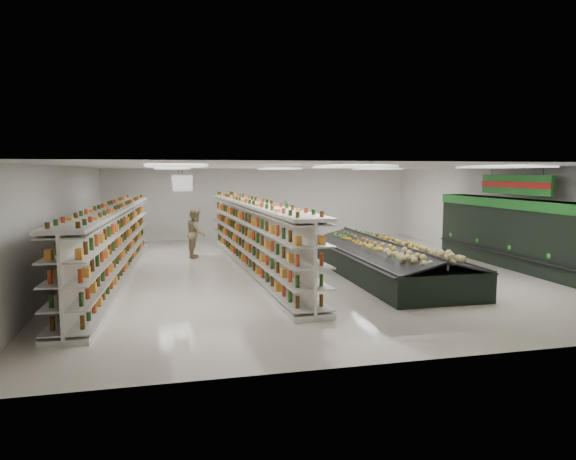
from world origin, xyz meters
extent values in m
plane|color=beige|center=(0.00, 0.00, 0.00)|extent=(16.00, 16.00, 0.00)
cube|color=white|center=(0.00, 0.00, 3.20)|extent=(14.00, 16.00, 0.02)
cube|color=silver|center=(0.00, 8.00, 1.60)|extent=(14.00, 0.02, 3.20)
cube|color=silver|center=(0.00, -8.00, 1.60)|extent=(14.00, 0.02, 3.20)
cube|color=silver|center=(-7.00, 0.00, 1.60)|extent=(0.02, 16.00, 3.20)
cube|color=silver|center=(7.00, 0.00, 1.60)|extent=(0.02, 16.00, 3.20)
cube|color=black|center=(6.55, -1.50, 1.10)|extent=(0.80, 8.00, 2.20)
cube|color=#1B6822|center=(6.53, -1.50, 2.05)|extent=(0.85, 8.00, 0.30)
cube|color=black|center=(6.30, -1.50, 0.55)|extent=(0.55, 7.80, 0.15)
cube|color=beige|center=(6.40, -1.50, 1.35)|extent=(0.45, 7.70, 0.03)
cube|color=beige|center=(6.40, -1.50, 1.65)|extent=(0.45, 7.70, 0.03)
cube|color=white|center=(-3.80, -2.00, 2.75)|extent=(0.50, 0.06, 0.40)
cube|color=#AD1513|center=(-3.80, -2.00, 2.75)|extent=(0.52, 0.02, 0.12)
cylinder|color=black|center=(-3.80, -2.00, 3.05)|extent=(0.01, 0.01, 0.50)
cube|color=white|center=(-3.80, 2.00, 2.75)|extent=(0.50, 0.06, 0.40)
cube|color=#AD1513|center=(-3.80, 2.00, 2.75)|extent=(0.52, 0.02, 0.12)
cylinder|color=black|center=(-3.80, 2.00, 3.05)|extent=(0.01, 0.01, 0.50)
cube|color=#1B6822|center=(6.25, -1.50, 2.65)|extent=(0.10, 3.20, 0.60)
cube|color=#AD1513|center=(6.19, -1.50, 2.65)|extent=(0.03, 3.20, 0.18)
cylinder|color=black|center=(6.25, -2.70, 3.05)|extent=(0.01, 0.01, 0.50)
cylinder|color=black|center=(6.25, -0.30, 3.05)|extent=(0.01, 0.01, 0.50)
cube|color=silver|center=(-5.71, -0.13, 0.06)|extent=(1.49, 11.80, 0.12)
cube|color=silver|center=(-5.71, -0.13, 0.98)|extent=(0.67, 11.76, 1.96)
cube|color=silver|center=(-5.71, -0.13, 2.00)|extent=(1.49, 11.80, 0.08)
cube|color=beige|center=(-5.94, -0.11, 0.18)|extent=(1.04, 11.68, 0.03)
cube|color=beige|center=(-5.94, -0.11, 0.61)|extent=(1.04, 11.68, 0.03)
cube|color=beige|center=(-5.94, -0.11, 1.04)|extent=(1.04, 11.68, 0.03)
cube|color=beige|center=(-5.94, -0.11, 1.46)|extent=(1.04, 11.68, 0.03)
cube|color=beige|center=(-5.94, -0.11, 1.89)|extent=(1.04, 11.68, 0.03)
cube|color=beige|center=(-5.49, -0.14, 0.18)|extent=(1.04, 11.68, 0.03)
cube|color=beige|center=(-5.49, -0.14, 0.61)|extent=(1.04, 11.68, 0.03)
cube|color=beige|center=(-5.49, -0.14, 1.04)|extent=(1.04, 11.68, 0.03)
cube|color=beige|center=(-5.49, -0.14, 1.46)|extent=(1.04, 11.68, 0.03)
cube|color=beige|center=(-5.49, -0.14, 1.89)|extent=(1.04, 11.68, 0.03)
cube|color=silver|center=(-1.59, 0.54, 0.06)|extent=(1.48, 12.17, 0.12)
cube|color=silver|center=(-1.59, 0.54, 1.01)|extent=(0.63, 12.13, 2.02)
cube|color=silver|center=(-1.59, 0.54, 2.06)|extent=(1.48, 12.17, 0.08)
cube|color=beige|center=(-1.82, 0.52, 0.18)|extent=(1.01, 12.05, 0.03)
cube|color=beige|center=(-1.82, 0.52, 0.62)|extent=(1.01, 12.05, 0.03)
cube|color=beige|center=(-1.82, 0.52, 1.07)|extent=(1.01, 12.05, 0.03)
cube|color=beige|center=(-1.82, 0.52, 1.51)|extent=(1.01, 12.05, 0.03)
cube|color=beige|center=(-1.82, 0.52, 1.95)|extent=(1.01, 12.05, 0.03)
cube|color=beige|center=(-1.36, 0.55, 0.18)|extent=(1.01, 12.05, 0.03)
cube|color=beige|center=(-1.36, 0.55, 0.62)|extent=(1.01, 12.05, 0.03)
cube|color=beige|center=(-1.36, 0.55, 1.07)|extent=(1.01, 12.05, 0.03)
cube|color=beige|center=(-1.36, 0.55, 1.51)|extent=(1.01, 12.05, 0.03)
cube|color=beige|center=(-1.36, 0.55, 1.95)|extent=(1.01, 12.05, 0.03)
cube|color=black|center=(1.97, -1.50, 0.36)|extent=(2.53, 7.23, 0.72)
cube|color=#262626|center=(0.77, -1.49, 0.74)|extent=(0.13, 7.20, 0.06)
cube|color=#262626|center=(3.16, -1.51, 0.74)|extent=(0.13, 7.20, 0.06)
cube|color=black|center=(1.32, -1.50, 0.84)|extent=(1.39, 7.11, 0.37)
cube|color=black|center=(2.61, -1.51, 0.84)|extent=(1.39, 7.11, 0.37)
cube|color=#262626|center=(1.97, -1.50, 0.95)|extent=(0.11, 7.10, 0.26)
cube|color=#AD1513|center=(0.25, 6.37, 0.10)|extent=(1.41, 1.11, 0.21)
cube|color=red|center=(0.25, 6.37, 0.88)|extent=(1.47, 1.18, 0.10)
imported|color=white|center=(-1.00, -1.15, 0.88)|extent=(0.70, 0.52, 1.76)
imported|color=#95795B|center=(-3.22, 3.17, 0.88)|extent=(0.63, 0.91, 1.75)
camera|label=1|loc=(-4.19, -15.30, 3.03)|focal=32.00mm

